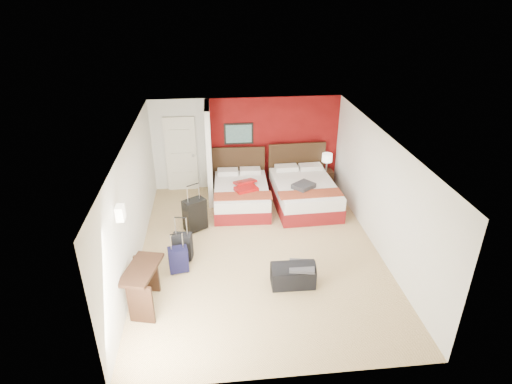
{
  "coord_description": "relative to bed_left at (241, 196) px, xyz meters",
  "views": [
    {
      "loc": [
        -0.86,
        -7.47,
        5.15
      ],
      "look_at": [
        0.01,
        0.8,
        1.0
      ],
      "focal_mm": 29.62,
      "sensor_mm": 36.0,
      "label": 1
    }
  ],
  "objects": [
    {
      "name": "suitcase_black",
      "position": [
        -1.14,
        -1.02,
        0.08
      ],
      "size": [
        0.58,
        0.52,
        0.74
      ],
      "primitive_type": "cube",
      "rotation": [
        0.0,
        0.0,
        0.57
      ],
      "color": "black",
      "rests_on": "ground"
    },
    {
      "name": "bed_right",
      "position": [
        1.59,
        -0.11,
        0.03
      ],
      "size": [
        1.57,
        2.18,
        0.64
      ],
      "primitive_type": "cube",
      "rotation": [
        0.0,
        0.0,
        0.04
      ],
      "color": "white",
      "rests_on": "ground"
    },
    {
      "name": "red_accent_panel",
      "position": [
        0.99,
        1.21,
        0.96
      ],
      "size": [
        3.5,
        0.04,
        2.5
      ],
      "primitive_type": "cube",
      "color": "maroon",
      "rests_on": "ground"
    },
    {
      "name": "room_walls",
      "position": [
        -1.17,
        -0.6,
        0.97
      ],
      "size": [
        5.02,
        6.52,
        2.5
      ],
      "color": "silver",
      "rests_on": "ground"
    },
    {
      "name": "jacket_draped",
      "position": [
        0.88,
        -3.25,
        0.15
      ],
      "size": [
        0.53,
        0.47,
        0.06
      ],
      "primitive_type": "cube",
      "rotation": [
        0.0,
        0.0,
        -0.2
      ],
      "color": "#3C3C41",
      "rests_on": "duffel_bag"
    },
    {
      "name": "jacket_bundle",
      "position": [
        1.49,
        -0.41,
        0.41
      ],
      "size": [
        0.63,
        0.62,
        0.12
      ],
      "primitive_type": "cube",
      "rotation": [
        0.0,
        0.0,
        0.67
      ],
      "color": "#37383C",
      "rests_on": "bed_right"
    },
    {
      "name": "suitcase_navy",
      "position": [
        -1.43,
        -2.58,
        -0.03
      ],
      "size": [
        0.41,
        0.29,
        0.52
      ],
      "primitive_type": "cube",
      "rotation": [
        0.0,
        0.0,
        0.18
      ],
      "color": "black",
      "rests_on": "ground"
    },
    {
      "name": "bed_left",
      "position": [
        0.0,
        0.0,
        0.0
      ],
      "size": [
        1.42,
        1.98,
        0.58
      ],
      "primitive_type": "cube",
      "rotation": [
        0.0,
        0.0,
        -0.04
      ],
      "color": "silver",
      "rests_on": "ground"
    },
    {
      "name": "ground",
      "position": [
        0.24,
        -2.02,
        -0.29
      ],
      "size": [
        6.5,
        6.5,
        0.0
      ],
      "primitive_type": "plane",
      "color": "#D3B782",
      "rests_on": "ground"
    },
    {
      "name": "entry_door",
      "position": [
        -1.51,
        1.18,
        0.74
      ],
      "size": [
        0.82,
        0.06,
        2.05
      ],
      "primitive_type": "cube",
      "color": "silver",
      "rests_on": "ground"
    },
    {
      "name": "duffel_bag",
      "position": [
        0.73,
        -3.2,
        -0.08
      ],
      "size": [
        0.82,
        0.45,
        0.41
      ],
      "primitive_type": "cube",
      "rotation": [
        0.0,
        0.0,
        -0.01
      ],
      "color": "black",
      "rests_on": "ground"
    },
    {
      "name": "partition_wall",
      "position": [
        -0.76,
        0.59,
        0.96
      ],
      "size": [
        0.12,
        1.2,
        2.5
      ],
      "primitive_type": "cube",
      "color": "silver",
      "rests_on": "ground"
    },
    {
      "name": "red_suitcase_open",
      "position": [
        0.1,
        -0.1,
        0.34
      ],
      "size": [
        0.76,
        0.87,
        0.09
      ],
      "primitive_type": "cube",
      "rotation": [
        0.0,
        0.0,
        0.38
      ],
      "color": "#A10D0E",
      "rests_on": "bed_left"
    },
    {
      "name": "table_lamp",
      "position": [
        2.4,
        0.86,
        0.47
      ],
      "size": [
        0.35,
        0.35,
        0.49
      ],
      "primitive_type": "cylinder",
      "rotation": [
        0.0,
        0.0,
        0.36
      ],
      "color": "white",
      "rests_on": "nightstand"
    },
    {
      "name": "nightstand",
      "position": [
        2.4,
        0.86,
        -0.03
      ],
      "size": [
        0.38,
        0.38,
        0.51
      ],
      "primitive_type": "cube",
      "rotation": [
        0.0,
        0.0,
        0.04
      ],
      "color": "black",
      "rests_on": "ground"
    },
    {
      "name": "suitcase_charcoal",
      "position": [
        -1.36,
        -2.16,
        -0.01
      ],
      "size": [
        0.41,
        0.3,
        0.56
      ],
      "primitive_type": "cube",
      "rotation": [
        0.0,
        0.0,
        -0.17
      ],
      "color": "black",
      "rests_on": "ground"
    },
    {
      "name": "desk",
      "position": [
        -1.96,
        -3.5,
        0.11
      ],
      "size": [
        0.7,
        1.06,
        0.81
      ],
      "primitive_type": "cube",
      "rotation": [
        0.0,
        0.0,
        -0.24
      ],
      "color": "black",
      "rests_on": "ground"
    }
  ]
}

